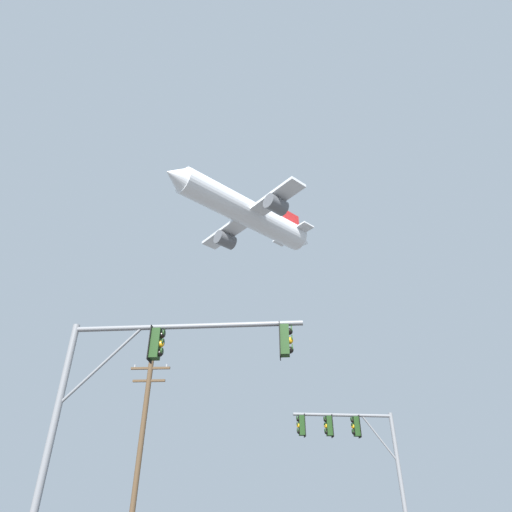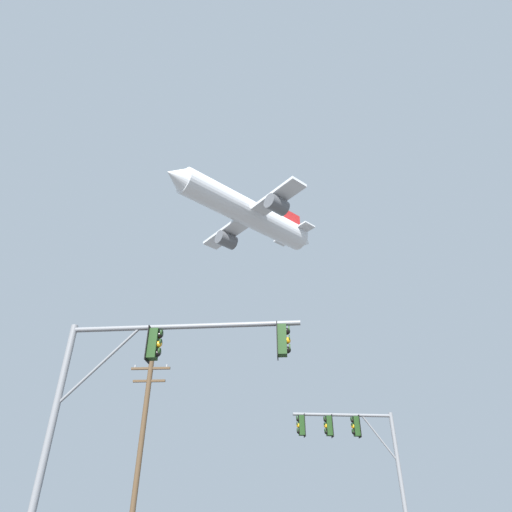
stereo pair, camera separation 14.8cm
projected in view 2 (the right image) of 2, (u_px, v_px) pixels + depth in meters
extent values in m
cylinder|color=slate|center=(47.00, 444.00, 11.64)|extent=(0.20, 0.20, 6.75)
cylinder|color=slate|center=(185.00, 327.00, 13.08)|extent=(6.88, 0.33, 0.15)
cylinder|color=slate|center=(100.00, 365.00, 12.67)|extent=(2.12, 0.13, 2.27)
cube|color=#193814|center=(282.00, 340.00, 12.60)|extent=(0.27, 0.33, 0.90)
cylinder|color=#193814|center=(282.00, 324.00, 12.87)|extent=(0.05, 0.05, 0.12)
cube|color=black|center=(277.00, 341.00, 12.61)|extent=(0.04, 0.46, 1.04)
sphere|color=black|center=(287.00, 331.00, 12.73)|extent=(0.20, 0.20, 0.20)
cylinder|color=#193814|center=(289.00, 329.00, 12.76)|extent=(0.05, 0.21, 0.21)
sphere|color=orange|center=(287.00, 341.00, 12.59)|extent=(0.20, 0.20, 0.20)
cylinder|color=#193814|center=(289.00, 339.00, 12.61)|extent=(0.05, 0.21, 0.21)
sphere|color=black|center=(288.00, 350.00, 12.44)|extent=(0.20, 0.20, 0.20)
cylinder|color=#193814|center=(290.00, 348.00, 12.47)|extent=(0.05, 0.21, 0.21)
cube|color=#193814|center=(154.00, 344.00, 12.87)|extent=(0.27, 0.33, 0.90)
cylinder|color=#193814|center=(156.00, 328.00, 13.14)|extent=(0.05, 0.05, 0.12)
cube|color=black|center=(149.00, 344.00, 12.88)|extent=(0.04, 0.46, 1.04)
sphere|color=black|center=(159.00, 335.00, 13.00)|extent=(0.20, 0.20, 0.20)
cylinder|color=#193814|center=(162.00, 333.00, 13.03)|extent=(0.05, 0.21, 0.21)
sphere|color=orange|center=(158.00, 344.00, 12.85)|extent=(0.20, 0.20, 0.20)
cylinder|color=#193814|center=(161.00, 342.00, 12.88)|extent=(0.05, 0.21, 0.21)
sphere|color=black|center=(157.00, 354.00, 12.71)|extent=(0.20, 0.20, 0.20)
cylinder|color=#193814|center=(160.00, 352.00, 12.73)|extent=(0.05, 0.21, 0.21)
cylinder|color=slate|center=(401.00, 483.00, 20.27)|extent=(0.20, 0.20, 6.30)
cylinder|color=slate|center=(342.00, 415.00, 21.65)|extent=(4.91, 0.87, 0.15)
cylinder|color=slate|center=(379.00, 438.00, 21.24)|extent=(1.54, 0.30, 2.10)
cube|color=#193814|center=(301.00, 425.00, 21.22)|extent=(0.30, 0.35, 0.90)
cylinder|color=#193814|center=(301.00, 414.00, 21.48)|extent=(0.05, 0.05, 0.12)
cube|color=black|center=(304.00, 425.00, 21.23)|extent=(0.09, 0.46, 1.04)
sphere|color=black|center=(298.00, 420.00, 21.35)|extent=(0.20, 0.20, 0.20)
cylinder|color=#193814|center=(297.00, 418.00, 21.37)|extent=(0.07, 0.21, 0.21)
sphere|color=orange|center=(299.00, 426.00, 21.20)|extent=(0.20, 0.20, 0.20)
cylinder|color=#193814|center=(297.00, 424.00, 21.23)|extent=(0.07, 0.21, 0.21)
sphere|color=black|center=(299.00, 432.00, 21.05)|extent=(0.20, 0.20, 0.20)
cylinder|color=#193814|center=(297.00, 430.00, 21.08)|extent=(0.07, 0.21, 0.21)
cube|color=#193814|center=(329.00, 426.00, 21.32)|extent=(0.30, 0.35, 0.90)
cylinder|color=#193814|center=(328.00, 415.00, 21.58)|extent=(0.05, 0.05, 0.12)
cube|color=black|center=(332.00, 426.00, 21.33)|extent=(0.09, 0.46, 1.04)
sphere|color=black|center=(326.00, 420.00, 21.45)|extent=(0.20, 0.20, 0.20)
cylinder|color=#193814|center=(324.00, 419.00, 21.47)|extent=(0.07, 0.21, 0.21)
sphere|color=orange|center=(326.00, 426.00, 21.30)|extent=(0.20, 0.20, 0.20)
cylinder|color=#193814|center=(325.00, 425.00, 21.33)|extent=(0.07, 0.21, 0.21)
sphere|color=black|center=(327.00, 432.00, 21.16)|extent=(0.20, 0.20, 0.20)
cylinder|color=#193814|center=(325.00, 431.00, 21.18)|extent=(0.07, 0.21, 0.21)
cube|color=#193814|center=(356.00, 426.00, 21.42)|extent=(0.30, 0.35, 0.90)
cylinder|color=#193814|center=(355.00, 416.00, 21.69)|extent=(0.05, 0.05, 0.12)
cube|color=black|center=(359.00, 426.00, 21.43)|extent=(0.09, 0.46, 1.04)
sphere|color=black|center=(353.00, 421.00, 21.55)|extent=(0.20, 0.20, 0.20)
cylinder|color=#193814|center=(351.00, 419.00, 21.58)|extent=(0.07, 0.21, 0.21)
sphere|color=orange|center=(353.00, 427.00, 21.40)|extent=(0.20, 0.20, 0.20)
cylinder|color=#193814|center=(352.00, 425.00, 21.43)|extent=(0.07, 0.21, 0.21)
sphere|color=black|center=(354.00, 433.00, 21.26)|extent=(0.20, 0.20, 0.20)
cylinder|color=#193814|center=(353.00, 431.00, 21.28)|extent=(0.07, 0.21, 0.21)
cylinder|color=brown|center=(140.00, 451.00, 22.28)|extent=(0.28, 0.28, 9.48)
cube|color=brown|center=(151.00, 368.00, 24.49)|extent=(2.20, 0.12, 0.12)
cube|color=brown|center=(149.00, 381.00, 24.12)|extent=(1.80, 0.12, 0.12)
cylinder|color=gray|center=(135.00, 367.00, 24.60)|extent=(0.10, 0.10, 0.18)
cylinder|color=gray|center=(167.00, 366.00, 24.51)|extent=(0.10, 0.10, 0.18)
cylinder|color=white|center=(247.00, 212.00, 51.00)|extent=(14.62, 14.12, 3.07)
cone|color=white|center=(176.00, 176.00, 45.71)|extent=(3.54, 3.57, 2.91)
cone|color=white|center=(304.00, 241.00, 56.24)|extent=(3.19, 3.21, 2.61)
cube|color=silver|center=(250.00, 217.00, 51.02)|extent=(12.76, 13.26, 0.35)
cylinder|color=#595B60|center=(277.00, 205.00, 47.57)|extent=(2.86, 2.84, 1.73)
cylinder|color=#595B60|center=(226.00, 240.00, 53.51)|extent=(2.86, 2.84, 1.73)
cube|color=#B21E1E|center=(292.00, 224.00, 56.03)|extent=(2.10, 2.02, 3.64)
cube|color=silver|center=(294.00, 234.00, 55.38)|extent=(5.22, 5.36, 0.19)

